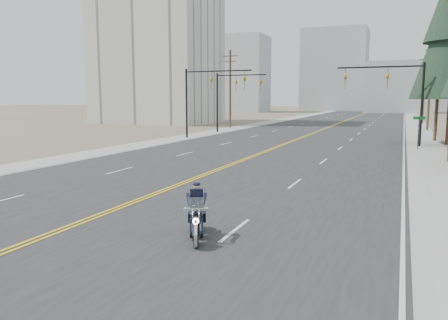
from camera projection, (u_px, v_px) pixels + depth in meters
ground_plane at (7, 251)px, 11.67m from camera, size 400.00×400.00×0.00m
road at (343, 122)px, 75.78m from camera, size 20.00×200.00×0.01m
sidewalk_left at (279, 120)px, 80.10m from camera, size 3.00×200.00×0.01m
sidewalk_right at (415, 123)px, 71.46m from camera, size 3.00×200.00×0.01m
traffic_mast_left at (204, 89)px, 43.65m from camera, size 7.10×0.26×7.00m
traffic_mast_right at (397, 88)px, 36.91m from camera, size 7.10×0.26×7.00m
traffic_mast_far at (230, 91)px, 51.12m from camera, size 6.10×0.26×7.00m
street_sign at (419, 127)px, 34.83m from camera, size 0.90×0.06×2.62m
utility_pole_c at (439, 80)px, 40.97m from camera, size 2.20×0.30×11.00m
utility_pole_d at (430, 83)px, 54.67m from camera, size 2.20×0.30×11.50m
utility_pole_e at (424, 88)px, 70.28m from camera, size 2.20×0.30×11.00m
utility_pole_left at (230, 88)px, 59.56m from camera, size 2.20×0.30×10.50m
apartment_block at (157, 30)px, 70.45m from camera, size 18.00×14.00×30.00m
haze_bldg_a at (242, 74)px, 128.60m from camera, size 14.00×12.00×22.00m
haze_bldg_b at (399, 87)px, 122.17m from camera, size 18.00×14.00×14.00m
haze_bldg_d at (335, 70)px, 142.58m from camera, size 20.00×15.00×26.00m
haze_bldg_f at (216, 86)px, 148.40m from camera, size 12.00×12.00×16.00m
motorcyclist at (197, 212)px, 12.61m from camera, size 1.67×2.27×1.63m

